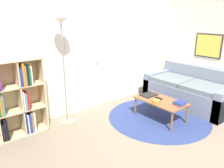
% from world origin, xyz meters
% --- Properties ---
extents(ground_plane, '(14.00, 14.00, 0.00)m').
position_xyz_m(ground_plane, '(0.00, 0.00, 0.00)').
color(ground_plane, gray).
extents(wall_back, '(7.68, 0.11, 2.60)m').
position_xyz_m(wall_back, '(-0.00, 2.45, 1.29)').
color(wall_back, silver).
rests_on(wall_back, ground_plane).
extents(wall_right, '(0.08, 5.42, 2.60)m').
position_xyz_m(wall_right, '(2.37, 1.21, 1.30)').
color(wall_right, silver).
rests_on(wall_right, ground_plane).
extents(rug, '(1.97, 1.97, 0.01)m').
position_xyz_m(rug, '(0.82, 1.15, 0.00)').
color(rug, navy).
rests_on(rug, ground_plane).
extents(bookshelf, '(1.16, 0.34, 1.27)m').
position_xyz_m(bookshelf, '(-1.68, 2.24, 0.64)').
color(bookshelf, beige).
rests_on(bookshelf, ground_plane).
extents(floor_lamp, '(0.29, 0.29, 1.89)m').
position_xyz_m(floor_lamp, '(-0.68, 2.10, 1.53)').
color(floor_lamp, gray).
rests_on(floor_lamp, ground_plane).
extents(couch, '(0.94, 1.88, 0.82)m').
position_xyz_m(couch, '(1.92, 1.18, 0.29)').
color(couch, gray).
rests_on(couch, ground_plane).
extents(coffee_table, '(0.55, 0.97, 0.38)m').
position_xyz_m(coffee_table, '(0.80, 1.11, 0.34)').
color(coffee_table, brown).
rests_on(coffee_table, ground_plane).
extents(laptop, '(0.33, 0.24, 0.02)m').
position_xyz_m(laptop, '(0.82, 1.43, 0.39)').
color(laptop, black).
rests_on(laptop, coffee_table).
extents(bowl, '(0.15, 0.15, 0.05)m').
position_xyz_m(bowl, '(0.62, 1.08, 0.41)').
color(bowl, orange).
rests_on(bowl, coffee_table).
extents(book_stack_on_table, '(0.17, 0.18, 0.06)m').
position_xyz_m(book_stack_on_table, '(0.87, 0.75, 0.41)').
color(book_stack_on_table, '#7F287A').
rests_on(book_stack_on_table, coffee_table).
extents(remote, '(0.05, 0.15, 0.02)m').
position_xyz_m(remote, '(0.82, 1.19, 0.39)').
color(remote, black).
rests_on(remote, coffee_table).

